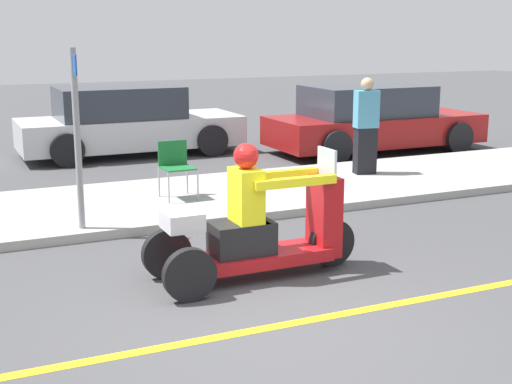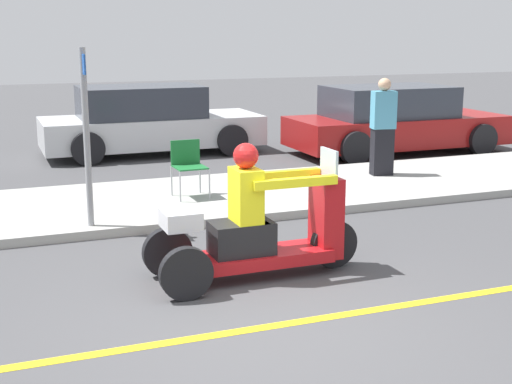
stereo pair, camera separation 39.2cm
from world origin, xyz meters
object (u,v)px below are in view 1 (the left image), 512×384
spectator_by_tree (366,128)px  street_sign (77,132)px  folding_chair_curbside (175,163)px  parked_car_lot_far (127,122)px  parked_car_lot_left (372,120)px  motorcycle_trike (258,231)px

spectator_by_tree → street_sign: size_ratio=0.74×
folding_chair_curbside → parked_car_lot_far: bearing=84.4°
folding_chair_curbside → street_sign: size_ratio=0.37×
parked_car_lot_left → parked_car_lot_far: parked_car_lot_far is taller
motorcycle_trike → parked_car_lot_left: bearing=48.5°
spectator_by_tree → motorcycle_trike: bearing=-135.0°
motorcycle_trike → folding_chair_curbside: bearing=86.5°
parked_car_lot_far → street_sign: 6.04m
spectator_by_tree → folding_chair_curbside: 3.51m
spectator_by_tree → folding_chair_curbside: spectator_by_tree is taller
folding_chair_curbside → parked_car_lot_far: (0.44, 4.52, 0.04)m
spectator_by_tree → street_sign: bearing=-163.8°
street_sign → parked_car_lot_far: bearing=70.2°
parked_car_lot_far → motorcycle_trike: bearing=-94.7°
parked_car_lot_left → spectator_by_tree: bearing=-125.7°
spectator_by_tree → parked_car_lot_left: bearing=54.3°
spectator_by_tree → parked_car_lot_left: size_ratio=0.36×
motorcycle_trike → parked_car_lot_far: 7.89m
motorcycle_trike → spectator_by_tree: bearing=45.0°
motorcycle_trike → spectator_by_tree: size_ratio=1.40×
motorcycle_trike → street_sign: size_ratio=1.04×
parked_car_lot_left → folding_chair_curbside: bearing=-151.9°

